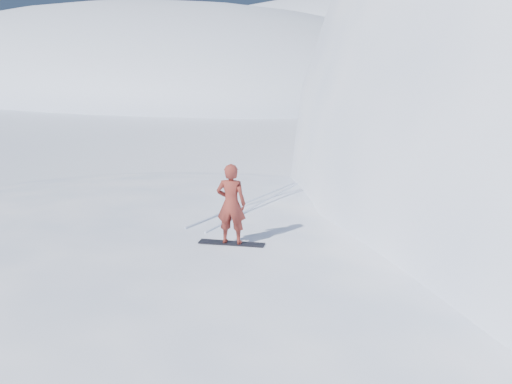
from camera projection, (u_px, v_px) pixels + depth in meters
ground at (135, 373)px, 12.75m from camera, size 400.00×400.00×0.00m
near_ridge at (251, 334)px, 14.50m from camera, size 36.00×28.00×4.80m
far_ridge_a at (125, 86)px, 99.79m from camera, size 120.00×70.00×28.00m
far_ridge_c at (402, 78)px, 121.18m from camera, size 140.00×90.00×36.00m
wind_bumps at (183, 329)px, 14.72m from camera, size 16.00×14.40×1.00m
snowboard at (232, 243)px, 13.95m from camera, size 1.60×0.97×0.03m
snowboarder at (231, 204)px, 13.70m from camera, size 0.85×0.74×1.97m
vapor_plume at (102, 108)px, 65.04m from camera, size 9.59×7.67×6.71m
board_tracks at (252, 203)px, 17.46m from camera, size 1.18×5.99×0.04m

